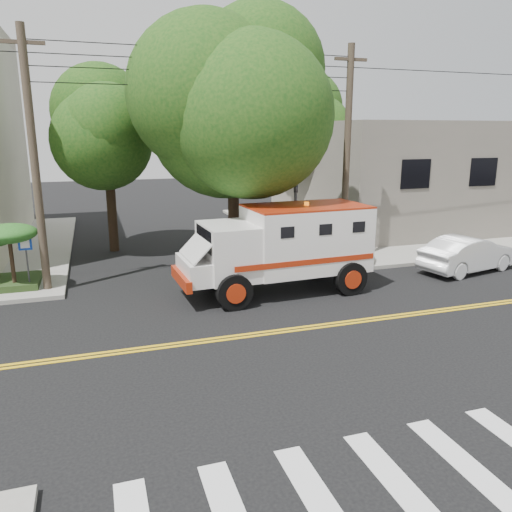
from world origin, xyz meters
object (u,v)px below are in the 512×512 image
object	(u,v)px
armored_truck	(283,244)
parked_sedan	(469,254)
pedestrian_a	(330,239)
pedestrian_b	(327,245)

from	to	relation	value
armored_truck	parked_sedan	bearing A→B (deg)	-2.05
pedestrian_a	parked_sedan	bearing A→B (deg)	137.52
armored_truck	parked_sedan	xyz separation A→B (m)	(8.24, 0.13, -1.02)
pedestrian_b	pedestrian_a	bearing A→B (deg)	-103.25
parked_sedan	armored_truck	bearing A→B (deg)	79.18
armored_truck	parked_sedan	world-z (taller)	armored_truck
armored_truck	pedestrian_b	distance (m)	4.08
parked_sedan	pedestrian_a	distance (m)	5.71
pedestrian_a	pedestrian_b	size ratio (longest dim) A/B	1.08
parked_sedan	pedestrian_b	size ratio (longest dim) A/B	2.86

